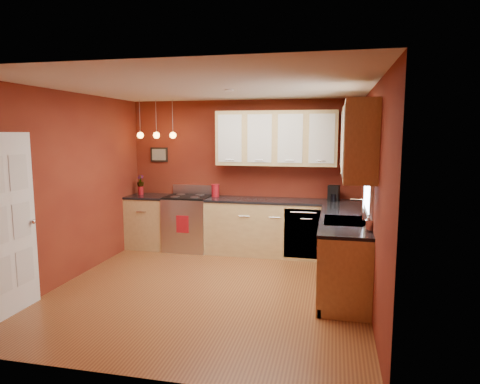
% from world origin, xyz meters
% --- Properties ---
extents(floor, '(4.20, 4.20, 0.00)m').
position_xyz_m(floor, '(0.00, 0.00, 0.00)').
color(floor, brown).
rests_on(floor, ground).
extents(ceiling, '(4.00, 4.20, 0.02)m').
position_xyz_m(ceiling, '(0.00, 0.00, 2.60)').
color(ceiling, beige).
rests_on(ceiling, wall_back).
extents(wall_back, '(4.00, 0.02, 2.60)m').
position_xyz_m(wall_back, '(0.00, 2.10, 1.30)').
color(wall_back, maroon).
rests_on(wall_back, floor).
extents(wall_front, '(4.00, 0.02, 2.60)m').
position_xyz_m(wall_front, '(0.00, -2.10, 1.30)').
color(wall_front, maroon).
rests_on(wall_front, floor).
extents(wall_left, '(0.02, 4.20, 2.60)m').
position_xyz_m(wall_left, '(-2.00, 0.00, 1.30)').
color(wall_left, maroon).
rests_on(wall_left, floor).
extents(wall_right, '(0.02, 4.20, 2.60)m').
position_xyz_m(wall_right, '(2.00, 0.00, 1.30)').
color(wall_right, maroon).
rests_on(wall_right, floor).
extents(base_cabinets_back_left, '(0.70, 0.60, 0.90)m').
position_xyz_m(base_cabinets_back_left, '(-1.65, 1.80, 0.45)').
color(base_cabinets_back_left, tan).
rests_on(base_cabinets_back_left, floor).
extents(base_cabinets_back_right, '(2.54, 0.60, 0.90)m').
position_xyz_m(base_cabinets_back_right, '(0.73, 1.80, 0.45)').
color(base_cabinets_back_right, tan).
rests_on(base_cabinets_back_right, floor).
extents(base_cabinets_right, '(0.60, 2.10, 0.90)m').
position_xyz_m(base_cabinets_right, '(1.70, 0.45, 0.45)').
color(base_cabinets_right, tan).
rests_on(base_cabinets_right, floor).
extents(counter_back_left, '(0.70, 0.62, 0.04)m').
position_xyz_m(counter_back_left, '(-1.65, 1.80, 0.92)').
color(counter_back_left, black).
rests_on(counter_back_left, base_cabinets_back_left).
extents(counter_back_right, '(2.54, 0.62, 0.04)m').
position_xyz_m(counter_back_right, '(0.73, 1.80, 0.92)').
color(counter_back_right, black).
rests_on(counter_back_right, base_cabinets_back_right).
extents(counter_right, '(0.62, 2.10, 0.04)m').
position_xyz_m(counter_right, '(1.70, 0.45, 0.92)').
color(counter_right, black).
rests_on(counter_right, base_cabinets_right).
extents(gas_range, '(0.76, 0.64, 1.11)m').
position_xyz_m(gas_range, '(-0.92, 1.80, 0.48)').
color(gas_range, '#B8B8BD').
rests_on(gas_range, floor).
extents(dishwasher_front, '(0.60, 0.02, 0.80)m').
position_xyz_m(dishwasher_front, '(1.10, 1.51, 0.45)').
color(dishwasher_front, '#B8B8BD').
rests_on(dishwasher_front, base_cabinets_back_right).
extents(sink, '(0.50, 0.70, 0.33)m').
position_xyz_m(sink, '(1.70, 0.30, 0.92)').
color(sink, gray).
rests_on(sink, counter_right).
extents(window, '(0.06, 1.02, 1.22)m').
position_xyz_m(window, '(1.97, 0.30, 1.69)').
color(window, white).
rests_on(window, wall_right).
extents(door_left_wall, '(0.12, 0.82, 2.05)m').
position_xyz_m(door_left_wall, '(-1.97, -1.20, 1.03)').
color(door_left_wall, white).
rests_on(door_left_wall, floor).
extents(upper_cabinets_back, '(2.00, 0.35, 0.90)m').
position_xyz_m(upper_cabinets_back, '(0.60, 1.93, 1.95)').
color(upper_cabinets_back, tan).
rests_on(upper_cabinets_back, wall_back).
extents(upper_cabinets_right, '(0.35, 1.95, 0.90)m').
position_xyz_m(upper_cabinets_right, '(1.82, 0.32, 1.95)').
color(upper_cabinets_right, tan).
rests_on(upper_cabinets_right, wall_right).
extents(wall_picture, '(0.32, 0.03, 0.26)m').
position_xyz_m(wall_picture, '(-1.55, 2.08, 1.65)').
color(wall_picture, black).
rests_on(wall_picture, wall_back).
extents(pendant_lights, '(0.71, 0.11, 0.66)m').
position_xyz_m(pendant_lights, '(-1.45, 1.75, 2.01)').
color(pendant_lights, gray).
rests_on(pendant_lights, ceiling).
extents(red_canister, '(0.14, 0.14, 0.22)m').
position_xyz_m(red_canister, '(-0.45, 1.91, 1.05)').
color(red_canister, maroon).
rests_on(red_canister, counter_back_right).
extents(red_vase, '(0.09, 0.09, 0.15)m').
position_xyz_m(red_vase, '(-1.83, 1.87, 1.01)').
color(red_vase, maroon).
rests_on(red_vase, counter_back_left).
extents(flowers, '(0.13, 0.13, 0.22)m').
position_xyz_m(flowers, '(-1.83, 1.87, 1.18)').
color(flowers, maroon).
rests_on(flowers, red_vase).
extents(coffee_maker, '(0.20, 0.20, 0.25)m').
position_xyz_m(coffee_maker, '(1.56, 1.88, 1.06)').
color(coffee_maker, black).
rests_on(coffee_maker, counter_back_right).
extents(soap_pump, '(0.11, 0.11, 0.19)m').
position_xyz_m(soap_pump, '(1.95, -0.25, 1.04)').
color(soap_pump, silver).
rests_on(soap_pump, counter_right).
extents(dish_towel, '(0.21, 0.01, 0.29)m').
position_xyz_m(dish_towel, '(-0.91, 1.47, 0.52)').
color(dish_towel, maroon).
rests_on(dish_towel, gas_range).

